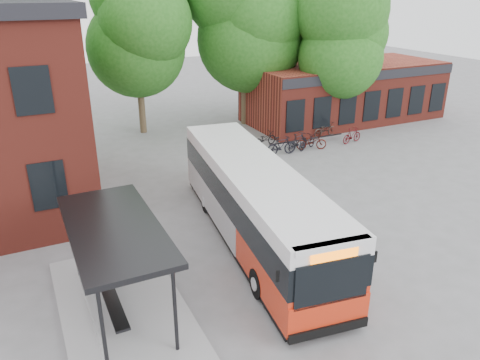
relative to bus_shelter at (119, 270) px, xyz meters
name	(u,v)px	position (x,y,z in m)	size (l,w,h in m)	color
ground	(243,259)	(4.50, 1.00, -1.45)	(100.00, 100.00, 0.00)	slate
shop_row	(344,92)	(19.50, 15.00, 0.55)	(14.00, 6.20, 4.00)	maroon
bus_shelter	(119,270)	(0.00, 0.00, 0.00)	(3.60, 7.00, 2.90)	black
bike_rail	(307,142)	(13.78, 11.00, -1.26)	(5.20, 0.10, 0.38)	black
tree_0	(14,56)	(-1.50, 17.00, 4.05)	(7.92, 7.92, 11.00)	#1E5617
tree_1	(137,52)	(5.50, 18.00, 3.75)	(7.92, 7.92, 10.40)	#1E5617
tree_2	(245,43)	(12.50, 17.00, 4.05)	(7.92, 7.92, 11.00)	#1E5617
tree_3	(342,59)	(17.50, 13.00, 3.19)	(7.04, 7.04, 9.28)	#1E5617
city_bus	(254,204)	(5.48, 2.08, 0.05)	(2.52, 11.83, 3.01)	red
bicycle_0	(265,139)	(11.36, 11.93, -1.00)	(0.59, 1.69, 0.89)	black
bicycle_1	(281,146)	(11.41, 10.06, -0.90)	(0.51, 1.82, 1.10)	black
bicycle_2	(311,142)	(13.52, 10.12, -0.97)	(0.63, 1.81, 0.95)	#43110B
bicycle_3	(298,142)	(12.71, 10.32, -0.92)	(0.50, 1.77, 1.06)	black
bicycle_4	(307,142)	(13.32, 10.30, -1.03)	(0.56, 1.61, 0.85)	black
bicycle_6	(325,129)	(15.79, 11.95, -0.98)	(0.62, 1.78, 0.94)	#332A25
bicycle_7	(352,135)	(16.49, 10.09, -0.97)	(0.45, 1.58, 0.95)	#4E0E13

